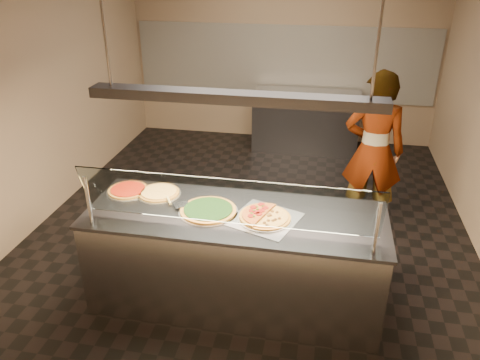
% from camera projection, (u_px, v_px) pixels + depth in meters
% --- Properties ---
extents(ground, '(5.00, 6.00, 0.02)m').
position_uv_depth(ground, '(252.00, 224.00, 5.64)').
color(ground, black).
rests_on(ground, ground).
extents(wall_back, '(5.00, 0.02, 3.00)m').
position_uv_depth(wall_back, '(284.00, 50.00, 7.63)').
color(wall_back, '#917B5D').
rests_on(wall_back, ground).
extents(wall_front, '(5.00, 0.02, 3.00)m').
position_uv_depth(wall_front, '(156.00, 276.00, 2.32)').
color(wall_front, '#917B5D').
rests_on(wall_front, ground).
extents(wall_left, '(0.02, 6.00, 3.00)m').
position_uv_depth(wall_left, '(40.00, 91.00, 5.39)').
color(wall_left, '#917B5D').
rests_on(wall_left, ground).
extents(tile_band, '(4.90, 0.02, 1.20)m').
position_uv_depth(tile_band, '(283.00, 63.00, 7.69)').
color(tile_band, silver).
rests_on(tile_band, wall_back).
extents(serving_counter, '(2.58, 0.94, 0.93)m').
position_uv_depth(serving_counter, '(236.00, 258.00, 4.20)').
color(serving_counter, '#B7B7BC').
rests_on(serving_counter, ground).
extents(sneeze_guard, '(2.34, 0.18, 0.54)m').
position_uv_depth(sneeze_guard, '(226.00, 202.00, 3.57)').
color(sneeze_guard, '#B7B7BC').
rests_on(sneeze_guard, serving_counter).
extents(perforated_tray, '(0.66, 0.66, 0.01)m').
position_uv_depth(perforated_tray, '(265.00, 218.00, 3.91)').
color(perforated_tray, silver).
rests_on(perforated_tray, serving_counter).
extents(half_pizza_pepperoni, '(0.34, 0.47, 0.05)m').
position_uv_depth(half_pizza_pepperoni, '(253.00, 214.00, 3.92)').
color(half_pizza_pepperoni, '#986121').
rests_on(half_pizza_pepperoni, perforated_tray).
extents(half_pizza_sausage, '(0.34, 0.47, 0.04)m').
position_uv_depth(half_pizza_sausage, '(277.00, 218.00, 3.88)').
color(half_pizza_sausage, '#986121').
rests_on(half_pizza_sausage, perforated_tray).
extents(pizza_spinach, '(0.51, 0.51, 0.03)m').
position_uv_depth(pizza_spinach, '(208.00, 210.00, 4.02)').
color(pizza_spinach, silver).
rests_on(pizza_spinach, serving_counter).
extents(pizza_cheese, '(0.40, 0.40, 0.03)m').
position_uv_depth(pizza_cheese, '(159.00, 192.00, 4.32)').
color(pizza_cheese, silver).
rests_on(pizza_cheese, serving_counter).
extents(pizza_tomato, '(0.40, 0.40, 0.03)m').
position_uv_depth(pizza_tomato, '(128.00, 190.00, 4.37)').
color(pizza_tomato, silver).
rests_on(pizza_tomato, serving_counter).
extents(pizza_spatula, '(0.26, 0.19, 0.02)m').
position_uv_depth(pizza_spatula, '(174.00, 202.00, 4.13)').
color(pizza_spatula, '#B7B7BC').
rests_on(pizza_spatula, pizza_spinach).
extents(prep_table, '(1.70, 0.74, 0.93)m').
position_uv_depth(prep_table, '(306.00, 121.00, 7.60)').
color(prep_table, '#3C3C41').
rests_on(prep_table, ground).
extents(worker, '(0.69, 0.47, 1.85)m').
position_uv_depth(worker, '(373.00, 151.00, 5.25)').
color(worker, '#2E2832').
rests_on(worker, ground).
extents(heat_lamp_housing, '(2.30, 0.18, 0.08)m').
position_uv_depth(heat_lamp_housing, '(235.00, 97.00, 3.55)').
color(heat_lamp_housing, '#3C3C41').
rests_on(heat_lamp_housing, ceiling).
extents(lamp_rod_left, '(0.02, 0.02, 1.01)m').
position_uv_depth(lamp_rod_left, '(103.00, 19.00, 3.48)').
color(lamp_rod_left, '#B7B7BC').
rests_on(lamp_rod_left, ceiling).
extents(lamp_rod_right, '(0.02, 0.02, 1.01)m').
position_uv_depth(lamp_rod_right, '(380.00, 26.00, 3.14)').
color(lamp_rod_right, '#B7B7BC').
rests_on(lamp_rod_right, ceiling).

